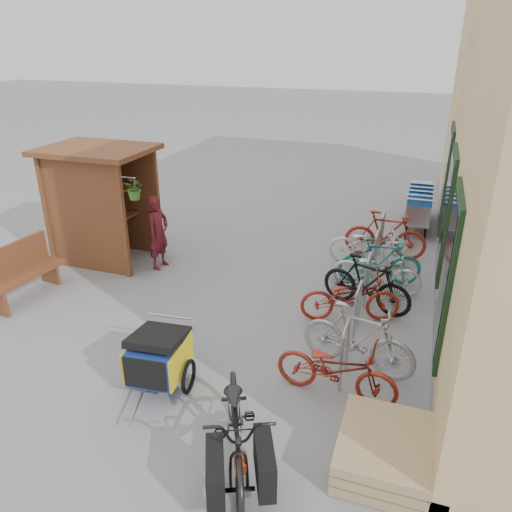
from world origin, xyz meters
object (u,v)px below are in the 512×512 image
(bike_0, at_px, (336,369))
(bike_2, at_px, (350,297))
(bike_3, at_px, (367,283))
(bike_4, at_px, (377,270))
(bench, at_px, (19,271))
(person_kiosk, at_px, (158,233))
(bike_6, at_px, (369,245))
(child_trailer, at_px, (158,356))
(kiosk, at_px, (97,189))
(bike_5, at_px, (380,261))
(bike_7, at_px, (385,235))
(bike_1, at_px, (358,338))
(cargo_bike, at_px, (238,429))
(pallet_stack, at_px, (384,451))
(shopping_carts, at_px, (420,203))

(bike_0, height_order, bike_2, bike_2)
(bike_3, height_order, bike_4, bike_3)
(bench, distance_m, bike_4, 6.54)
(person_kiosk, bearing_deg, bike_4, -78.50)
(bike_6, bearing_deg, child_trailer, 150.23)
(bike_2, bearing_deg, child_trailer, 121.84)
(bike_0, relative_size, bike_3, 1.00)
(kiosk, bearing_deg, bike_4, 3.45)
(bike_5, bearing_deg, bench, 100.69)
(bike_4, height_order, bike_7, bike_7)
(bike_1, bearing_deg, bike_7, 12.17)
(bike_7, bearing_deg, bike_4, 178.69)
(bike_1, distance_m, bike_4, 2.51)
(bike_2, bearing_deg, bike_0, 166.00)
(bike_5, bearing_deg, kiosk, 83.86)
(cargo_bike, xyz_separation_m, bike_1, (0.97, 2.22, -0.02))
(kiosk, xyz_separation_m, bench, (-0.41, -2.00, -1.03))
(bike_0, distance_m, bike_2, 2.01)
(person_kiosk, bearing_deg, bike_7, -57.99)
(kiosk, height_order, bike_4, kiosk)
(bike_4, bearing_deg, bike_6, 16.21)
(child_trailer, distance_m, bike_3, 3.87)
(pallet_stack, relative_size, shopping_carts, 0.52)
(child_trailer, xyz_separation_m, bike_7, (2.44, 5.45, 0.03))
(pallet_stack, relative_size, bike_3, 0.73)
(bike_2, height_order, bike_4, bike_2)
(pallet_stack, distance_m, child_trailer, 3.08)
(child_trailer, distance_m, bike_2, 3.36)
(shopping_carts, relative_size, bike_4, 1.40)
(bike_0, bearing_deg, bike_6, 7.52)
(shopping_carts, distance_m, person_kiosk, 6.55)
(bench, height_order, bike_3, bench)
(child_trailer, relative_size, bike_2, 0.92)
(cargo_bike, distance_m, person_kiosk, 5.55)
(cargo_bike, distance_m, bike_6, 5.98)
(bench, bearing_deg, person_kiosk, 55.24)
(bike_6, height_order, bike_7, bike_7)
(bench, distance_m, bike_1, 6.12)
(cargo_bike, height_order, bike_6, cargo_bike)
(child_trailer, xyz_separation_m, person_kiosk, (-1.89, 3.43, 0.27))
(bike_1, bearing_deg, kiosk, 80.97)
(bike_1, bearing_deg, bike_2, 25.22)
(shopping_carts, xyz_separation_m, bike_4, (-0.58, -3.96, -0.17))
(bike_5, bearing_deg, bike_3, 160.99)
(shopping_carts, bearing_deg, bike_7, -104.70)
(bike_1, relative_size, bike_5, 1.07)
(bench, relative_size, child_trailer, 1.09)
(shopping_carts, distance_m, bike_4, 4.00)
(bike_1, xyz_separation_m, bike_7, (-0.03, 4.19, 0.01))
(bench, relative_size, shopping_carts, 0.72)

